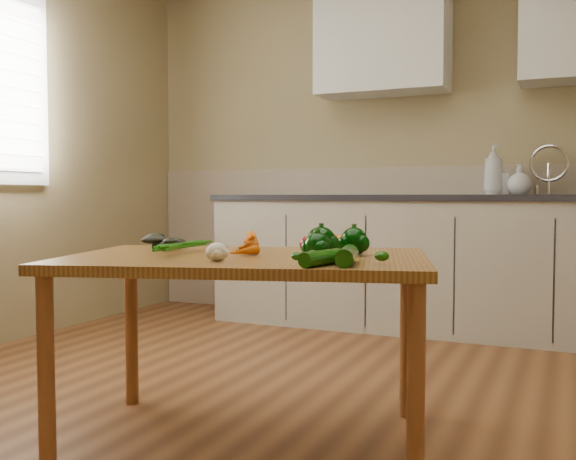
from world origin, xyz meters
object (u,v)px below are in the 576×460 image
at_px(pepper_a, 321,243).
at_px(tomato_c, 344,244).
at_px(garlic_bulb, 217,252).
at_px(pepper_c, 317,246).
at_px(table, 247,276).
at_px(soap_bottle_b, 500,179).
at_px(leafy_greens, 161,238).
at_px(tomato_a, 309,245).
at_px(soap_bottle_a, 493,170).
at_px(pepper_b, 354,242).
at_px(zucchini_b, 322,258).
at_px(tomato_b, 330,242).
at_px(soap_bottle_c, 520,180).
at_px(zucchini_a, 347,256).
at_px(carrot_bunch, 227,245).

xyz_separation_m(pepper_a, tomato_c, (0.02, 0.19, -0.02)).
height_order(garlic_bulb, pepper_c, pepper_c).
distance_m(table, soap_bottle_b, 2.50).
bearing_deg(leafy_greens, pepper_c, -10.84).
distance_m(table, leafy_greens, 0.46).
relative_size(tomato_a, tomato_c, 0.95).
height_order(soap_bottle_a, tomato_a, soap_bottle_a).
bearing_deg(tomato_a, soap_bottle_a, 79.66).
bearing_deg(soap_bottle_a, pepper_a, 150.10).
height_order(pepper_b, zucchini_b, pepper_b).
bearing_deg(zucchini_b, tomato_b, 107.58).
bearing_deg(pepper_b, leafy_greens, -174.69).
bearing_deg(soap_bottle_c, zucchini_b, -52.36).
bearing_deg(soap_bottle_b, tomato_c, 70.41).
bearing_deg(tomato_b, garlic_bulb, -111.51).
xyz_separation_m(tomato_b, zucchini_b, (0.16, -0.50, -0.01)).
distance_m(soap_bottle_a, pepper_c, 2.44).
height_order(pepper_c, tomato_b, pepper_c).
relative_size(pepper_a, tomato_c, 1.36).
bearing_deg(tomato_b, soap_bottle_b, 78.84).
height_order(soap_bottle_c, zucchini_a, soap_bottle_c).
height_order(soap_bottle_a, zucchini_a, soap_bottle_a).
relative_size(carrot_bunch, pepper_b, 2.39).
relative_size(soap_bottle_b, leafy_greens, 1.15).
distance_m(table, pepper_c, 0.32).
relative_size(soap_bottle_b, garlic_bulb, 2.90).
bearing_deg(carrot_bunch, tomato_b, 25.27).
bearing_deg(garlic_bulb, zucchini_a, 9.50).
relative_size(garlic_bulb, zucchini_a, 0.34).
distance_m(garlic_bulb, zucchini_a, 0.43).
bearing_deg(pepper_a, garlic_bulb, -139.45).
height_order(table, soap_bottle_c, soap_bottle_c).
relative_size(pepper_b, tomato_b, 1.31).
distance_m(pepper_a, zucchini_b, 0.24).
bearing_deg(carrot_bunch, pepper_a, -17.79).
bearing_deg(pepper_b, zucchini_a, -75.67).
bearing_deg(soap_bottle_b, pepper_c, 71.16).
xyz_separation_m(soap_bottle_b, zucchini_a, (-0.19, -2.54, -0.30)).
bearing_deg(table, zucchini_b, -45.34).
bearing_deg(tomato_c, table, -145.56).
distance_m(soap_bottle_c, pepper_c, 2.45).
height_order(soap_bottle_c, carrot_bunch, soap_bottle_c).
height_order(garlic_bulb, pepper_b, pepper_b).
relative_size(leafy_greens, pepper_a, 1.71).
bearing_deg(tomato_b, pepper_c, -76.55).
bearing_deg(tomato_c, garlic_bulb, -124.40).
distance_m(garlic_bulb, tomato_a, 0.41).
height_order(soap_bottle_b, pepper_a, soap_bottle_b).
relative_size(soap_bottle_b, pepper_b, 2.11).
relative_size(soap_bottle_c, zucchini_b, 1.03).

